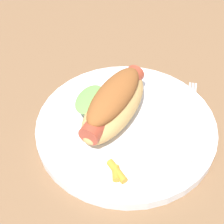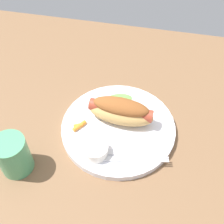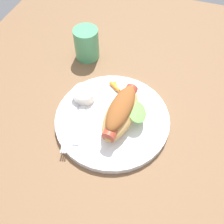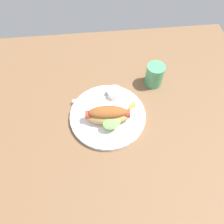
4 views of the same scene
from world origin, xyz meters
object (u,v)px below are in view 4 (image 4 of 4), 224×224
at_px(fork, 96,96).
at_px(knife, 100,99).
at_px(hot_dog, 108,115).
at_px(drinking_cup, 154,75).
at_px(carrot_garnish, 132,105).
at_px(plate, 108,116).
at_px(sauce_ramekin, 115,93).

relative_size(fork, knife, 1.08).
height_order(hot_dog, drinking_cup, drinking_cup).
xyz_separation_m(carrot_garnish, drinking_cup, (0.10, 0.11, 0.02)).
bearing_deg(carrot_garnish, fork, 155.03).
xyz_separation_m(plate, carrot_garnish, (0.09, 0.03, 0.01)).
relative_size(hot_dog, knife, 1.02).
bearing_deg(carrot_garnish, drinking_cup, 47.62).
distance_m(fork, drinking_cup, 0.24).
distance_m(sauce_ramekin, carrot_garnish, 0.08).
xyz_separation_m(hot_dog, sauce_ramekin, (0.03, 0.10, -0.02)).
relative_size(sauce_ramekin, drinking_cup, 0.62).
bearing_deg(carrot_garnish, sauce_ramekin, 134.05).
bearing_deg(hot_dog, fork, -67.61).
bearing_deg(sauce_ramekin, drinking_cup, 19.78).
distance_m(hot_dog, sauce_ramekin, 0.11).
bearing_deg(drinking_cup, knife, -161.72).
bearing_deg(knife, fork, -57.45).
xyz_separation_m(hot_dog, knife, (-0.02, 0.09, -0.03)).
height_order(plate, sauce_ramekin, sauce_ramekin).
xyz_separation_m(knife, drinking_cup, (0.21, 0.07, 0.03)).
bearing_deg(drinking_cup, hot_dog, -140.16).
relative_size(plate, fork, 1.59).
bearing_deg(knife, drinking_cup, -175.26).
distance_m(plate, carrot_garnish, 0.09).
relative_size(plate, knife, 1.73).
relative_size(hot_dog, sauce_ramekin, 2.85).
bearing_deg(drinking_cup, carrot_garnish, -132.38).
relative_size(plate, hot_dog, 1.70).
distance_m(fork, knife, 0.02).
bearing_deg(hot_dog, sauce_ramekin, -104.86).
height_order(hot_dog, knife, hot_dog).
relative_size(fork, carrot_garnish, 4.74).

